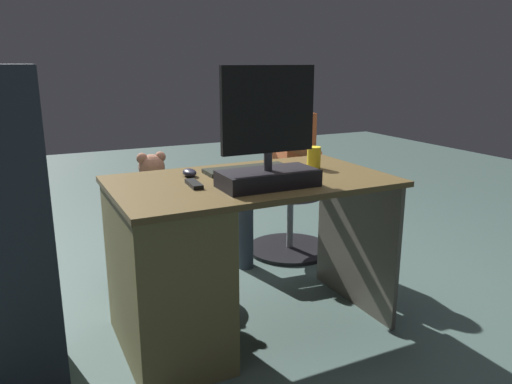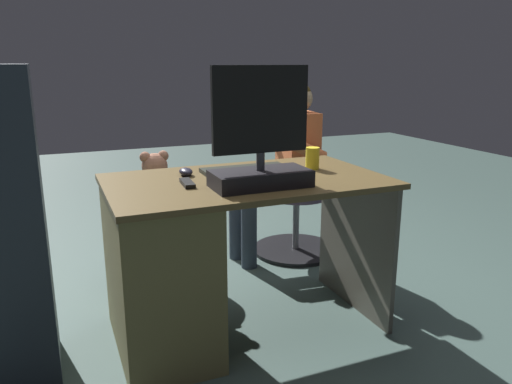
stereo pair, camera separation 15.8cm
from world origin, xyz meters
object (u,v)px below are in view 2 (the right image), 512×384
monitor (261,151)px  desk (180,260)px  keyboard (244,169)px  tv_remote (187,183)px  office_chair_teddy (159,240)px  visitor_chair (296,217)px  computer_mouse (186,172)px  person (285,158)px  cup (312,158)px  teddy_bear (155,182)px

monitor → desk: bearing=-26.5°
keyboard → tv_remote: bearing=26.7°
tv_remote → office_chair_teddy: tv_remote is taller
monitor → visitor_chair: monitor is taller
computer_mouse → person: bearing=-142.5°
keyboard → computer_mouse: computer_mouse is taller
cup → office_chair_teddy: size_ratio=0.19×
monitor → office_chair_teddy: (0.28, -0.87, -0.65)m
desk → cup: cup is taller
desk → keyboard: 0.54m
monitor → teddy_bear: size_ratio=1.53×
visitor_chair → cup: bearing=67.9°
monitor → keyboard: monitor is taller
teddy_bear → person: bearing=-174.7°
monitor → keyboard: 0.35m
monitor → visitor_chair: 1.36m
desk → office_chair_teddy: 0.73m
person → desk: bearing=41.3°
desk → tv_remote: bearing=157.5°
monitor → person: size_ratio=0.44×
monitor → computer_mouse: bearing=-53.8°
keyboard → cup: cup is taller
computer_mouse → monitor: bearing=126.2°
computer_mouse → tv_remote: 0.19m
cup → tv_remote: (0.66, 0.09, -0.04)m
desk → person: 1.24m
office_chair_teddy → teddy_bear: size_ratio=1.69×
office_chair_teddy → teddy_bear: 0.35m
cup → tv_remote: cup is taller
monitor → tv_remote: bearing=-27.0°
cup → teddy_bear: size_ratio=0.33×
computer_mouse → teddy_bear: bearing=-85.8°
monitor → tv_remote: size_ratio=3.37×
cup → visitor_chair: bearing=-112.1°
monitor → computer_mouse: 0.43m
desk → office_chair_teddy: (-0.05, -0.71, -0.15)m
desk → tv_remote: tv_remote is taller
desk → teddy_bear: (-0.05, -0.72, 0.20)m
cup → visitor_chair: (-0.30, -0.74, -0.56)m
person → keyboard: bearing=50.5°
monitor → office_chair_teddy: monitor is taller
desk → keyboard: size_ratio=3.00×
keyboard → visitor_chair: 1.05m
teddy_bear → visitor_chair: bearing=-174.6°
monitor → cup: 0.46m
cup → tv_remote: bearing=7.7°
monitor → person: monitor is taller
cup → visitor_chair: cup is taller
desk → monitor: monitor is taller
office_chair_teddy → cup: bearing=136.1°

